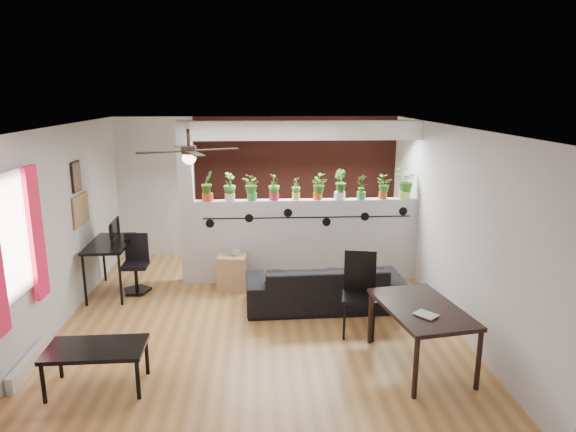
{
  "coord_description": "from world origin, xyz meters",
  "views": [
    {
      "loc": [
        0.04,
        -6.52,
        3.02
      ],
      "look_at": [
        0.45,
        0.6,
        1.3
      ],
      "focal_mm": 32.0,
      "sensor_mm": 36.0,
      "label": 1
    }
  ],
  "objects_px": {
    "potted_plant_1": "(230,186)",
    "cube_shelf": "(233,272)",
    "coffee_table": "(96,351)",
    "potted_plant_5": "(318,186)",
    "computer_desk": "(110,247)",
    "potted_plant_7": "(362,186)",
    "potted_plant_6": "(340,184)",
    "cup": "(235,252)",
    "potted_plant_2": "(252,186)",
    "potted_plant_4": "(296,188)",
    "sofa": "(324,286)",
    "dining_table": "(421,313)",
    "potted_plant_8": "(383,186)",
    "potted_plant_3": "(274,186)",
    "ceiling_fan": "(189,153)",
    "potted_plant_9": "(405,183)",
    "folding_chair": "(360,285)",
    "potted_plant_0": "(207,185)",
    "office_chair": "(136,267)"
  },
  "relations": [
    {
      "from": "potted_plant_4",
      "to": "sofa",
      "type": "distance_m",
      "value": 1.7
    },
    {
      "from": "potted_plant_0",
      "to": "potted_plant_7",
      "type": "bearing_deg",
      "value": 0.0
    },
    {
      "from": "potted_plant_3",
      "to": "cube_shelf",
      "type": "distance_m",
      "value": 1.51
    },
    {
      "from": "potted_plant_2",
      "to": "ceiling_fan",
      "type": "bearing_deg",
      "value": -111.86
    },
    {
      "from": "potted_plant_1",
      "to": "potted_plant_2",
      "type": "height_order",
      "value": "potted_plant_1"
    },
    {
      "from": "sofa",
      "to": "cup",
      "type": "distance_m",
      "value": 1.54
    },
    {
      "from": "potted_plant_6",
      "to": "dining_table",
      "type": "height_order",
      "value": "potted_plant_6"
    },
    {
      "from": "potted_plant_4",
      "to": "potted_plant_5",
      "type": "height_order",
      "value": "potted_plant_5"
    },
    {
      "from": "ceiling_fan",
      "to": "cube_shelf",
      "type": "relative_size",
      "value": 2.2
    },
    {
      "from": "potted_plant_7",
      "to": "office_chair",
      "type": "bearing_deg",
      "value": -173.82
    },
    {
      "from": "potted_plant_2",
      "to": "potted_plant_5",
      "type": "bearing_deg",
      "value": 0.0
    },
    {
      "from": "potted_plant_3",
      "to": "coffee_table",
      "type": "xyz_separation_m",
      "value": [
        -1.94,
        -3.1,
        -1.16
      ]
    },
    {
      "from": "potted_plant_1",
      "to": "coffee_table",
      "type": "xyz_separation_m",
      "value": [
        -1.24,
        -3.1,
        -1.17
      ]
    },
    {
      "from": "potted_plant_7",
      "to": "computer_desk",
      "type": "distance_m",
      "value": 4.04
    },
    {
      "from": "potted_plant_9",
      "to": "cube_shelf",
      "type": "distance_m",
      "value": 3.1
    },
    {
      "from": "potted_plant_9",
      "to": "potted_plant_4",
      "type": "bearing_deg",
      "value": -180.0
    },
    {
      "from": "cube_shelf",
      "to": "cup",
      "type": "bearing_deg",
      "value": 5.61
    },
    {
      "from": "potted_plant_1",
      "to": "cube_shelf",
      "type": "relative_size",
      "value": 0.83
    },
    {
      "from": "potted_plant_2",
      "to": "potted_plant_7",
      "type": "xyz_separation_m",
      "value": [
        1.76,
        0.0,
        -0.01
      ]
    },
    {
      "from": "computer_desk",
      "to": "sofa",
      "type": "bearing_deg",
      "value": -12.78
    },
    {
      "from": "cube_shelf",
      "to": "computer_desk",
      "type": "xyz_separation_m",
      "value": [
        -1.85,
        -0.06,
        0.46
      ]
    },
    {
      "from": "potted_plant_1",
      "to": "potted_plant_6",
      "type": "height_order",
      "value": "potted_plant_6"
    },
    {
      "from": "potted_plant_5",
      "to": "potted_plant_6",
      "type": "distance_m",
      "value": 0.35
    },
    {
      "from": "potted_plant_3",
      "to": "computer_desk",
      "type": "xyz_separation_m",
      "value": [
        -2.52,
        -0.4,
        -0.84
      ]
    },
    {
      "from": "cup",
      "to": "potted_plant_1",
      "type": "bearing_deg",
      "value": 103.21
    },
    {
      "from": "potted_plant_1",
      "to": "coffee_table",
      "type": "height_order",
      "value": "potted_plant_1"
    },
    {
      "from": "ceiling_fan",
      "to": "potted_plant_7",
      "type": "distance_m",
      "value": 3.15
    },
    {
      "from": "potted_plant_5",
      "to": "dining_table",
      "type": "height_order",
      "value": "potted_plant_5"
    },
    {
      "from": "ceiling_fan",
      "to": "potted_plant_2",
      "type": "distance_m",
      "value": 2.08
    },
    {
      "from": "potted_plant_1",
      "to": "potted_plant_8",
      "type": "height_order",
      "value": "potted_plant_1"
    },
    {
      "from": "ceiling_fan",
      "to": "office_chair",
      "type": "distance_m",
      "value": 2.62
    },
    {
      "from": "folding_chair",
      "to": "coffee_table",
      "type": "distance_m",
      "value": 3.2
    },
    {
      "from": "potted_plant_2",
      "to": "cup",
      "type": "distance_m",
      "value": 1.07
    },
    {
      "from": "potted_plant_2",
      "to": "dining_table",
      "type": "xyz_separation_m",
      "value": [
        1.91,
        -2.81,
        -0.94
      ]
    },
    {
      "from": "dining_table",
      "to": "folding_chair",
      "type": "height_order",
      "value": "folding_chair"
    },
    {
      "from": "ceiling_fan",
      "to": "potted_plant_9",
      "type": "height_order",
      "value": "ceiling_fan"
    },
    {
      "from": "potted_plant_0",
      "to": "coffee_table",
      "type": "height_order",
      "value": "potted_plant_0"
    },
    {
      "from": "potted_plant_5",
      "to": "cup",
      "type": "bearing_deg",
      "value": -165.6
    },
    {
      "from": "computer_desk",
      "to": "folding_chair",
      "type": "xyz_separation_m",
      "value": [
        3.55,
        -1.54,
        -0.1
      ]
    },
    {
      "from": "potted_plant_5",
      "to": "cup",
      "type": "height_order",
      "value": "potted_plant_5"
    },
    {
      "from": "potted_plant_5",
      "to": "computer_desk",
      "type": "relative_size",
      "value": 0.37
    },
    {
      "from": "potted_plant_6",
      "to": "coffee_table",
      "type": "relative_size",
      "value": 0.47
    },
    {
      "from": "potted_plant_4",
      "to": "potted_plant_8",
      "type": "height_order",
      "value": "potted_plant_8"
    },
    {
      "from": "potted_plant_5",
      "to": "potted_plant_7",
      "type": "bearing_deg",
      "value": 0.0
    },
    {
      "from": "potted_plant_4",
      "to": "dining_table",
      "type": "bearing_deg",
      "value": -66.83
    },
    {
      "from": "potted_plant_6",
      "to": "coffee_table",
      "type": "distance_m",
      "value": 4.47
    },
    {
      "from": "potted_plant_8",
      "to": "potted_plant_1",
      "type": "bearing_deg",
      "value": -180.0
    },
    {
      "from": "dining_table",
      "to": "folding_chair",
      "type": "relative_size",
      "value": 1.32
    },
    {
      "from": "potted_plant_9",
      "to": "potted_plant_8",
      "type": "bearing_deg",
      "value": 180.0
    },
    {
      "from": "potted_plant_1",
      "to": "potted_plant_5",
      "type": "height_order",
      "value": "potted_plant_1"
    }
  ]
}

